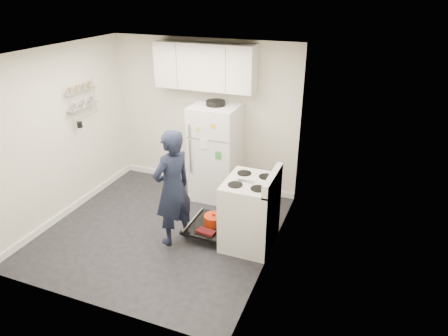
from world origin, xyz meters
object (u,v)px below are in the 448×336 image
at_px(open_oven_door, 211,223).
at_px(refrigerator, 216,152).
at_px(electric_range, 249,213).
at_px(person, 173,188).

xyz_separation_m(open_oven_door, refrigerator, (-0.35, 1.09, 0.60)).
bearing_deg(electric_range, open_oven_door, 179.36).
bearing_deg(electric_range, refrigerator, 129.89).
xyz_separation_m(open_oven_door, person, (-0.40, -0.32, 0.63)).
bearing_deg(refrigerator, electric_range, -50.11).
bearing_deg(person, open_oven_door, 151.36).
distance_m(electric_range, refrigerator, 1.47).
bearing_deg(person, refrigerator, -158.78).
bearing_deg(open_oven_door, electric_range, -0.64).
height_order(electric_range, refrigerator, refrigerator).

